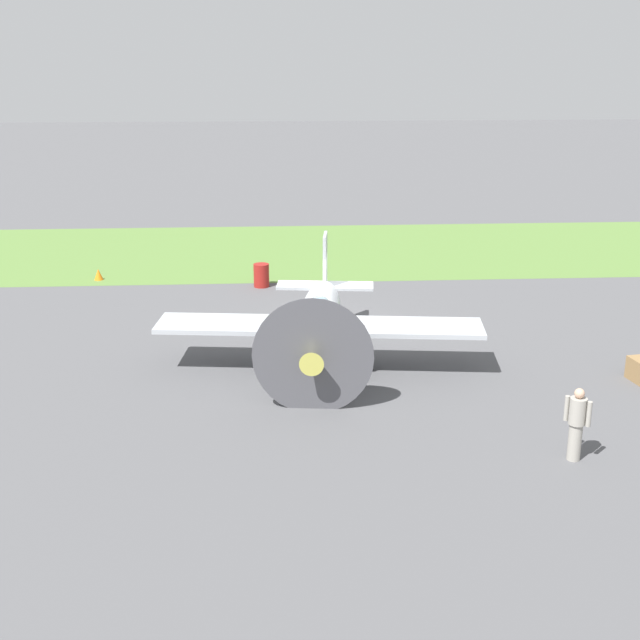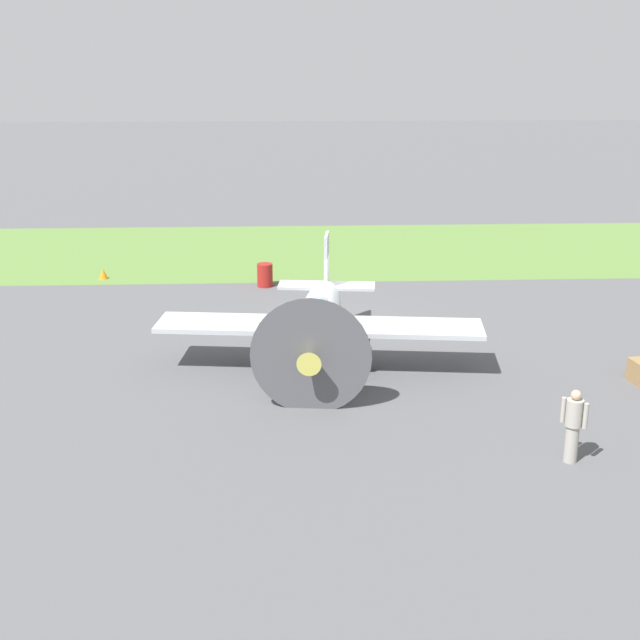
{
  "view_description": "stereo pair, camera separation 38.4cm",
  "coord_description": "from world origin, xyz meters",
  "views": [
    {
      "loc": [
        2.05,
        26.57,
        8.97
      ],
      "look_at": [
        0.59,
        2.9,
        1.31
      ],
      "focal_mm": 48.12,
      "sensor_mm": 36.0,
      "label": 1
    },
    {
      "loc": [
        1.67,
        26.59,
        8.97
      ],
      "look_at": [
        0.59,
        2.9,
        1.31
      ],
      "focal_mm": 48.12,
      "sensor_mm": 36.0,
      "label": 2
    }
  ],
  "objects": [
    {
      "name": "ground_plane",
      "position": [
        0.0,
        0.0,
        0.0
      ],
      "size": [
        160.0,
        160.0,
        0.0
      ],
      "primitive_type": "plane",
      "color": "#515154"
    },
    {
      "name": "runway_marker_cone",
      "position": [
        8.83,
        -6.92,
        0.22
      ],
      "size": [
        0.36,
        0.36,
        0.44
      ],
      "primitive_type": "cone",
      "color": "orange",
      "rests_on": "ground"
    },
    {
      "name": "grass_verge",
      "position": [
        0.0,
        -11.51,
        0.0
      ],
      "size": [
        120.0,
        11.0,
        0.01
      ],
      "primitive_type": "cube",
      "color": "#567A38",
      "rests_on": "ground"
    },
    {
      "name": "airplane_lead",
      "position": [
        0.61,
        3.05,
        1.41
      ],
      "size": [
        9.47,
        7.52,
        3.36
      ],
      "rotation": [
        0.0,
        0.0,
        -0.12
      ],
      "color": "#B2B7BC",
      "rests_on": "ground"
    },
    {
      "name": "fuel_drum",
      "position": [
        2.34,
        -5.52,
        0.45
      ],
      "size": [
        0.6,
        0.6,
        0.9
      ],
      "primitive_type": "cylinder",
      "color": "maroon",
      "rests_on": "ground"
    },
    {
      "name": "ground_crew_chief",
      "position": [
        -4.75,
        9.46,
        0.91
      ],
      "size": [
        0.49,
        0.46,
        1.73
      ],
      "rotation": [
        0.0,
        0.0,
        5.54
      ],
      "color": "#9E998E",
      "rests_on": "ground"
    }
  ]
}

